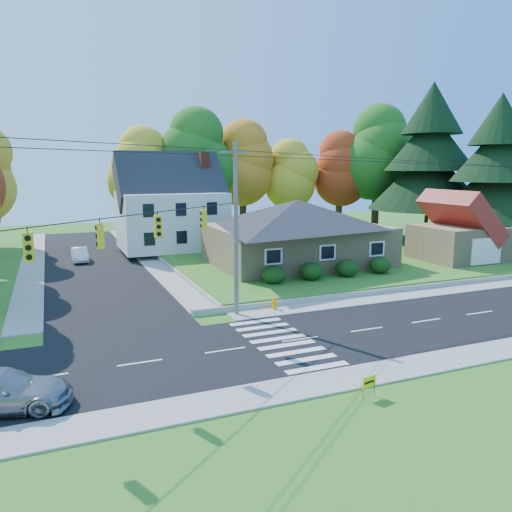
{
  "coord_description": "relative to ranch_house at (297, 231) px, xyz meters",
  "views": [
    {
      "loc": [
        -11.27,
        -21.33,
        8.6
      ],
      "look_at": [
        0.9,
        8.0,
        2.9
      ],
      "focal_mm": 35.0,
      "sensor_mm": 36.0,
      "label": 1
    }
  ],
  "objects": [
    {
      "name": "hedge_row",
      "position": [
        -0.5,
        -6.2,
        -2.13
      ],
      "size": [
        10.7,
        1.7,
        1.27
      ],
      "color": "#163A10",
      "rests_on": "lawn"
    },
    {
      "name": "ranch_house",
      "position": [
        0.0,
        0.0,
        0.0
      ],
      "size": [
        14.6,
        10.6,
        5.4
      ],
      "color": "tan",
      "rests_on": "lawn"
    },
    {
      "name": "white_car",
      "position": [
        -16.96,
        10.46,
        -2.62
      ],
      "size": [
        1.38,
        3.84,
        1.26
      ],
      "primitive_type": "imported",
      "rotation": [
        0.0,
        0.0,
        0.01
      ],
      "color": "silver",
      "rests_on": "road_cross"
    },
    {
      "name": "colonial_house",
      "position": [
        -7.96,
        12.0,
        1.32
      ],
      "size": [
        10.4,
        8.4,
        9.6
      ],
      "color": "silver",
      "rests_on": "lawn"
    },
    {
      "name": "lawn",
      "position": [
        5.0,
        5.0,
        -3.02
      ],
      "size": [
        30.0,
        30.0,
        0.5
      ],
      "primitive_type": "cube",
      "color": "#3D7923",
      "rests_on": "ground"
    },
    {
      "name": "garage",
      "position": [
        14.0,
        -4.01,
        -0.42
      ],
      "size": [
        7.3,
        6.3,
        4.6
      ],
      "color": "tan",
      "rests_on": "lawn"
    },
    {
      "name": "yard_sign",
      "position": [
        -8.59,
        -22.7,
        -2.66
      ],
      "size": [
        0.67,
        0.18,
        0.85
      ],
      "color": "black",
      "rests_on": "ground"
    },
    {
      "name": "tree_lot_3",
      "position": [
        8.0,
        17.0,
        4.39
      ],
      "size": [
        6.16,
        6.16,
        11.47
      ],
      "color": "#3F2A19",
      "rests_on": "lawn"
    },
    {
      "name": "conifer_east_b",
      "position": [
        20.0,
        -2.0,
        5.01
      ],
      "size": [
        11.2,
        11.2,
        14.84
      ],
      "color": "#3F2A19",
      "rests_on": "lawn"
    },
    {
      "name": "tree_lot_4",
      "position": [
        14.0,
        16.0,
        5.04
      ],
      "size": [
        6.72,
        6.72,
        12.51
      ],
      "color": "#3F2A19",
      "rests_on": "lawn"
    },
    {
      "name": "sidewalk_north",
      "position": [
        -8.0,
        -11.0,
        -3.23
      ],
      "size": [
        90.0,
        2.0,
        0.08
      ],
      "primitive_type": "cube",
      "color": "#9C9A90",
      "rests_on": "ground"
    },
    {
      "name": "conifer_east_a",
      "position": [
        19.0,
        6.0,
        6.12
      ],
      "size": [
        12.8,
        12.8,
        16.96
      ],
      "color": "#3F2A19",
      "rests_on": "lawn"
    },
    {
      "name": "ground",
      "position": [
        -8.0,
        -16.0,
        -3.27
      ],
      "size": [
        120.0,
        120.0,
        0.0
      ],
      "primitive_type": "plane",
      "color": "#3D7923"
    },
    {
      "name": "fire_hydrant",
      "position": [
        -7.03,
        -10.69,
        -2.88
      ],
      "size": [
        0.46,
        0.36,
        0.8
      ],
      "color": "#EEA800",
      "rests_on": "ground"
    },
    {
      "name": "road_main",
      "position": [
        -8.0,
        -16.0,
        -3.26
      ],
      "size": [
        90.0,
        8.0,
        0.02
      ],
      "primitive_type": "cube",
      "color": "black",
      "rests_on": "ground"
    },
    {
      "name": "sidewalk_south",
      "position": [
        -8.0,
        -21.0,
        -3.23
      ],
      "size": [
        90.0,
        2.0,
        0.08
      ],
      "primitive_type": "cube",
      "color": "#9C9A90",
      "rests_on": "ground"
    },
    {
      "name": "traffic_infrastructure",
      "position": [
        -8.15,
        -14.65,
        1.88
      ],
      "size": [
        38.1,
        10.66,
        10.0
      ],
      "color": "#666059",
      "rests_on": "ground"
    },
    {
      "name": "tree_lot_5",
      "position": [
        18.0,
        14.0,
        7.0
      ],
      "size": [
        8.4,
        8.4,
        15.64
      ],
      "color": "#3F2A19",
      "rests_on": "lawn"
    },
    {
      "name": "tree_lot_1",
      "position": [
        -4.0,
        17.0,
        6.35
      ],
      "size": [
        7.84,
        7.84,
        14.6
      ],
      "color": "#3F2A19",
      "rests_on": "lawn"
    },
    {
      "name": "tree_lot_0",
      "position": [
        -10.0,
        18.0,
        5.04
      ],
      "size": [
        6.72,
        6.72,
        12.51
      ],
      "color": "#3F2A19",
      "rests_on": "lawn"
    },
    {
      "name": "tree_lot_2",
      "position": [
        2.0,
        18.0,
        5.7
      ],
      "size": [
        7.28,
        7.28,
        13.56
      ],
      "color": "#3F2A19",
      "rests_on": "lawn"
    },
    {
      "name": "road_cross",
      "position": [
        -16.0,
        10.0,
        -3.25
      ],
      "size": [
        8.0,
        44.0,
        0.02
      ],
      "primitive_type": "cube",
      "color": "black",
      "rests_on": "ground"
    }
  ]
}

